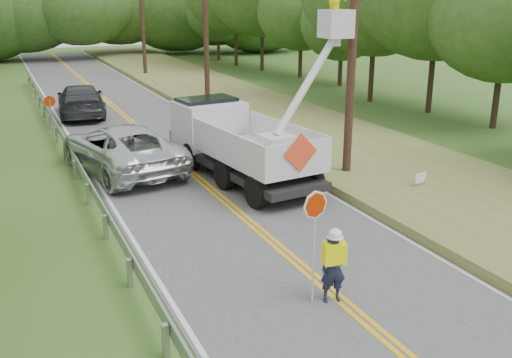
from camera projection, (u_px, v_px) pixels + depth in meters
name	position (u px, v px, depth m)	size (l,w,h in m)	color
ground	(379.00, 334.00, 11.57)	(140.00, 140.00, 0.00)	#415B21
road	(176.00, 159.00, 23.71)	(7.20, 96.00, 0.03)	#464649
guardrail	(70.00, 152.00, 22.76)	(0.18, 48.00, 0.77)	#92969A
utility_poles	(256.00, 21.00, 26.68)	(1.60, 43.30, 10.00)	black
tall_grass_verge	(325.00, 139.00, 26.46)	(7.00, 96.00, 0.30)	brown
treeline_horizon	(54.00, 4.00, 58.74)	(57.30, 14.55, 11.24)	#2B4F1A
flagger	(333.00, 262.00, 12.50)	(1.07, 0.49, 2.59)	#191E33
bucket_truck	(236.00, 132.00, 21.44)	(4.93, 7.64, 7.16)	black
suv_silver	(122.00, 148.00, 21.84)	(3.01, 6.53, 1.81)	silver
suv_darkgrey	(81.00, 100.00, 31.90)	(2.41, 5.92, 1.72)	#35363C
stop_sign_permanent	(51.00, 114.00, 24.92)	(0.50, 0.06, 2.34)	#92969A
yard_sign	(420.00, 179.00, 19.52)	(0.50, 0.13, 0.74)	white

